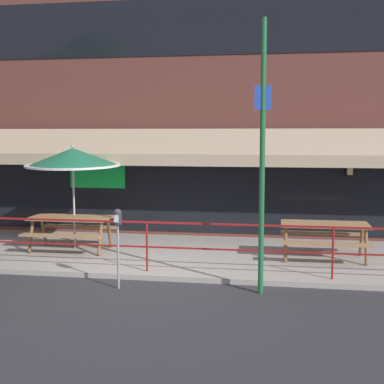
{
  "coord_description": "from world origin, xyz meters",
  "views": [
    {
      "loc": [
        2.47,
        -9.44,
        2.73
      ],
      "look_at": [
        0.66,
        1.6,
        1.5
      ],
      "focal_mm": 50.0,
      "sensor_mm": 36.0,
      "label": 1
    }
  ],
  "objects_px": {
    "picnic_table_centre": "(324,231)",
    "patio_umbrella_left": "(73,158)",
    "street_sign_pole": "(262,156)",
    "picnic_table_left": "(71,224)",
    "parking_meter_far": "(118,224)"
  },
  "relations": [
    {
      "from": "parking_meter_far",
      "to": "picnic_table_left",
      "type": "bearing_deg",
      "value": 127.64
    },
    {
      "from": "picnic_table_centre",
      "to": "parking_meter_far",
      "type": "bearing_deg",
      "value": -146.75
    },
    {
      "from": "picnic_table_left",
      "to": "street_sign_pole",
      "type": "height_order",
      "value": "street_sign_pole"
    },
    {
      "from": "picnic_table_left",
      "to": "parking_meter_far",
      "type": "bearing_deg",
      "value": -52.36
    },
    {
      "from": "picnic_table_centre",
      "to": "street_sign_pole",
      "type": "bearing_deg",
      "value": -118.08
    },
    {
      "from": "parking_meter_far",
      "to": "street_sign_pole",
      "type": "xyz_separation_m",
      "value": [
        2.49,
        0.12,
        1.21
      ]
    },
    {
      "from": "patio_umbrella_left",
      "to": "parking_meter_far",
      "type": "xyz_separation_m",
      "value": [
        1.85,
        -2.64,
        -1.03
      ]
    },
    {
      "from": "picnic_table_centre",
      "to": "patio_umbrella_left",
      "type": "xyz_separation_m",
      "value": [
        -5.58,
        0.19,
        1.47
      ]
    },
    {
      "from": "picnic_table_left",
      "to": "patio_umbrella_left",
      "type": "xyz_separation_m",
      "value": [
        -0.0,
        0.23,
        1.47
      ]
    },
    {
      "from": "picnic_table_left",
      "to": "parking_meter_far",
      "type": "height_order",
      "value": "parking_meter_far"
    },
    {
      "from": "picnic_table_centre",
      "to": "picnic_table_left",
      "type": "bearing_deg",
      "value": -179.58
    },
    {
      "from": "picnic_table_centre",
      "to": "street_sign_pole",
      "type": "height_order",
      "value": "street_sign_pole"
    },
    {
      "from": "parking_meter_far",
      "to": "street_sign_pole",
      "type": "bearing_deg",
      "value": 2.77
    },
    {
      "from": "patio_umbrella_left",
      "to": "parking_meter_far",
      "type": "height_order",
      "value": "patio_umbrella_left"
    },
    {
      "from": "picnic_table_centre",
      "to": "street_sign_pole",
      "type": "relative_size",
      "value": 0.39
    }
  ]
}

